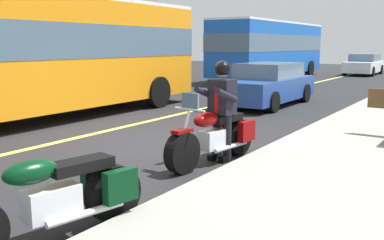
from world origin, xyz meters
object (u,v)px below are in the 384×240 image
(bus_near, at_px, (271,47))
(rider_main, at_px, (222,102))
(motorcycle_parked, at_px, (56,198))
(bus_far, at_px, (38,50))
(car_silver, at_px, (364,64))
(motorcycle_main, at_px, (215,137))
(car_dark, at_px, (267,84))

(bus_near, bearing_deg, rider_main, 20.46)
(rider_main, distance_m, motorcycle_parked, 3.75)
(bus_far, xyz_separation_m, car_silver, (-23.66, 3.33, -1.18))
(rider_main, bearing_deg, bus_far, -99.61)
(rider_main, bearing_deg, motorcycle_main, -6.01)
(motorcycle_main, relative_size, rider_main, 1.27)
(motorcycle_parked, bearing_deg, motorcycle_main, -177.58)
(rider_main, distance_m, bus_near, 18.95)
(rider_main, height_order, car_dark, rider_main)
(rider_main, xyz_separation_m, bus_far, (-1.04, -6.13, 0.84))
(bus_near, relative_size, car_silver, 2.40)
(rider_main, bearing_deg, car_dark, -162.57)
(motorcycle_main, height_order, car_silver, car_silver)
(car_silver, bearing_deg, car_dark, 1.82)
(motorcycle_parked, distance_m, bus_far, 7.98)
(motorcycle_main, bearing_deg, car_silver, -173.63)
(bus_far, bearing_deg, car_silver, 171.99)
(car_silver, distance_m, car_dark, 17.57)
(motorcycle_main, relative_size, bus_near, 0.20)
(rider_main, height_order, motorcycle_parked, rider_main)
(bus_far, relative_size, car_dark, 2.40)
(motorcycle_main, bearing_deg, bus_far, -101.34)
(car_dark, bearing_deg, rider_main, 17.43)
(rider_main, xyz_separation_m, bus_near, (-17.74, -6.62, 0.84))
(bus_near, relative_size, car_dark, 2.40)
(rider_main, relative_size, bus_near, 0.16)
(motorcycle_parked, xyz_separation_m, bus_far, (-4.74, -6.26, 1.42))
(rider_main, xyz_separation_m, motorcycle_parked, (3.70, 0.13, -0.58))
(motorcycle_parked, distance_m, car_dark, 11.09)
(motorcycle_parked, bearing_deg, car_silver, -174.12)
(motorcycle_main, xyz_separation_m, bus_far, (-1.23, -6.11, 1.42))
(motorcycle_parked, xyz_separation_m, car_dark, (-10.83, -2.37, 0.24))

